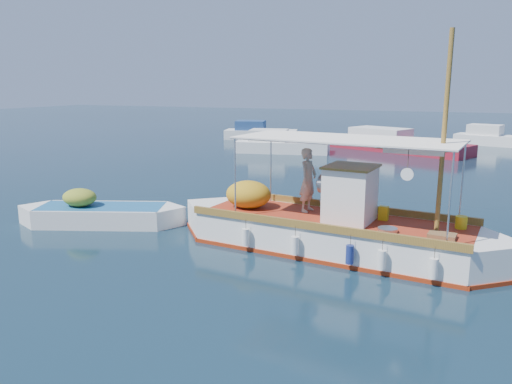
% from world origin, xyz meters
% --- Properties ---
extents(ground, '(160.00, 160.00, 0.00)m').
position_xyz_m(ground, '(0.00, 0.00, 0.00)').
color(ground, black).
rests_on(ground, ground).
extents(fishing_caique, '(10.23, 3.64, 6.28)m').
position_xyz_m(fishing_caique, '(0.73, 0.00, 0.56)').
color(fishing_caique, white).
rests_on(fishing_caique, ground).
extents(dinghy, '(5.51, 3.01, 1.43)m').
position_xyz_m(dinghy, '(-7.24, -0.41, 0.30)').
color(dinghy, white).
rests_on(dinghy, ground).
extents(bg_boat_nw, '(6.82, 3.64, 1.80)m').
position_xyz_m(bg_boat_nw, '(-7.88, 19.51, 0.49)').
color(bg_boat_nw, silver).
rests_on(bg_boat_nw, ground).
extents(bg_boat_n, '(10.47, 6.69, 1.80)m').
position_xyz_m(bg_boat_n, '(-0.43, 23.33, 0.49)').
color(bg_boat_n, maroon).
rests_on(bg_boat_n, ground).
extents(bg_boat_far_w, '(6.63, 3.76, 1.80)m').
position_xyz_m(bg_boat_far_w, '(-12.56, 27.10, 0.49)').
color(bg_boat_far_w, silver).
rests_on(bg_boat_far_w, ground).
extents(bg_boat_far_n, '(6.43, 3.62, 1.80)m').
position_xyz_m(bg_boat_far_n, '(6.40, 29.86, 0.49)').
color(bg_boat_far_n, silver).
rests_on(bg_boat_far_n, ground).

